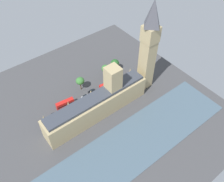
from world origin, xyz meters
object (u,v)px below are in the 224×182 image
Objects in this scene: plane_tree_slot_10 at (106,69)px; street_lamp_slot_11 at (103,71)px; car_silver_opposite_hall at (85,97)px; double_decker_bus_leading at (65,104)px; double_decker_bus_kerbside at (107,85)px; plane_tree_trailing at (115,63)px; car_blue_midblock at (53,115)px; pedestrian_under_trees at (102,98)px; pedestrian_corner at (52,126)px; parliament_building at (99,103)px; plane_tree_by_river_gate at (80,81)px; car_black_near_tower at (92,91)px; pedestrian_far_end at (70,117)px; clock_tower at (149,46)px.

street_lamp_slot_11 is at bearing 67.95° from plane_tree_slot_10.
car_silver_opposite_hall is 13.02m from double_decker_bus_leading.
double_decker_bus_kerbside is 17.86m from plane_tree_trailing.
double_decker_bus_kerbside is at bearing -95.14° from car_silver_opposite_hall.
car_blue_midblock is 30.16m from pedestrian_under_trees.
double_decker_bus_leading is 42.98m from plane_tree_trailing.
street_lamp_slot_11 reaches higher than car_silver_opposite_hall.
pedestrian_corner is at bearing 15.67° from pedestrian_under_trees.
plane_tree_trailing is at bearing -52.09° from parliament_building.
street_lamp_slot_11 reaches higher than pedestrian_under_trees.
parliament_building is 40.31× the size of pedestrian_corner.
parliament_building reaches higher than plane_tree_slot_10.
car_blue_midblock is 0.45× the size of plane_tree_by_river_gate.
plane_tree_trailing is at bearing -0.67° from pedestrian_corner.
plane_tree_trailing is 9.69m from street_lamp_slot_11.
plane_tree_slot_10 reaches higher than car_blue_midblock.
car_black_near_tower is at bearing -1.31° from pedestrian_corner.
plane_tree_by_river_gate reaches higher than street_lamp_slot_11.
plane_tree_slot_10 is (9.83, -6.09, 3.76)m from double_decker_bus_kerbside.
car_silver_opposite_hall is 10.40m from pedestrian_under_trees.
double_decker_bus_leading is 33.62m from street_lamp_slot_11.
car_blue_midblock is (13.91, 21.99, -7.16)m from parliament_building.
pedestrian_corner is at bearing 107.34° from plane_tree_slot_10.
pedestrian_corner is 48.25m from street_lamp_slot_11.
car_black_near_tower is at bearing -19.20° from parliament_building.
double_decker_bus_kerbside is 10.28m from car_black_near_tower.
pedestrian_under_trees is at bearing -96.64° from car_blue_midblock.
pedestrian_far_end is at bearing 173.64° from double_decker_bus_leading.
plane_tree_trailing is at bearing -70.22° from car_black_near_tower.
car_black_near_tower is 1.02× the size of car_silver_opposite_hall.
clock_tower is 36.88m from street_lamp_slot_11.
double_decker_bus_kerbside is 15.54m from car_silver_opposite_hall.
clock_tower reaches higher than car_blue_midblock.
plane_tree_slot_10 is at bearing -73.62° from car_blue_midblock.
car_blue_midblock is 0.48× the size of plane_tree_slot_10.
car_silver_opposite_hall is 26.66m from pedestrian_corner.
street_lamp_slot_11 is at bearing -60.18° from car_black_near_tower.
car_silver_opposite_hall reaches higher than pedestrian_under_trees.
street_lamp_slot_11 is (15.75, -34.67, 3.58)m from pedestrian_far_end.
clock_tower is 6.59× the size of plane_tree_slot_10.
plane_tree_slot_10 reaches higher than car_silver_opposite_hall.
plane_tree_slot_10 is (6.72, -34.25, 3.76)m from double_decker_bus_leading.
pedestrian_corner is 31.90m from plane_tree_by_river_gate.
car_silver_opposite_hall is 21.82m from street_lamp_slot_11.
parliament_building is at bearing 133.98° from double_decker_bus_kerbside.
plane_tree_slot_10 is (6.39, -15.62, 5.50)m from car_black_near_tower.
parliament_building is 30.24m from street_lamp_slot_11.
parliament_building is 20.97m from double_decker_bus_leading.
plane_tree_trailing reaches higher than double_decker_bus_kerbside.
pedestrian_under_trees is at bearing 127.00° from double_decker_bus_kerbside.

